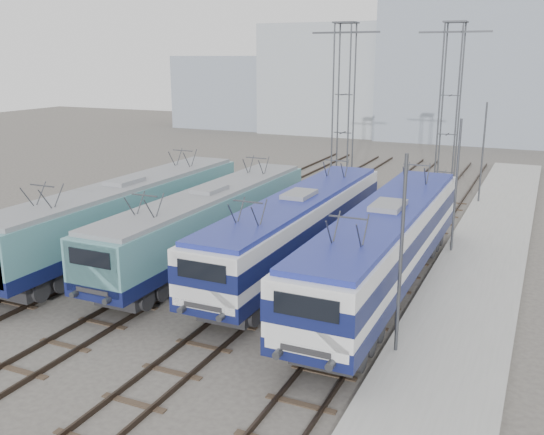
% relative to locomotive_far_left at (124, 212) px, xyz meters
% --- Properties ---
extents(ground, '(160.00, 160.00, 0.00)m').
position_rel_locomotive_far_left_xyz_m(ground, '(6.75, -7.28, -2.26)').
color(ground, '#514C47').
extents(platform, '(4.00, 70.00, 0.30)m').
position_rel_locomotive_far_left_xyz_m(platform, '(16.95, 0.72, -2.11)').
color(platform, '#9E9E99').
rests_on(platform, ground).
extents(locomotive_far_left, '(2.88, 18.17, 3.42)m').
position_rel_locomotive_far_left_xyz_m(locomotive_far_left, '(0.00, 0.00, 0.00)').
color(locomotive_far_left, '#101746').
rests_on(locomotive_far_left, ground).
extents(locomotive_center_left, '(2.75, 17.33, 3.26)m').
position_rel_locomotive_far_left_xyz_m(locomotive_center_left, '(4.50, 0.78, -0.10)').
color(locomotive_center_left, '#101746').
rests_on(locomotive_center_left, ground).
extents(locomotive_center_right, '(2.79, 17.63, 3.31)m').
position_rel_locomotive_far_left_xyz_m(locomotive_center_right, '(9.00, 1.39, -0.01)').
color(locomotive_center_right, '#101746').
rests_on(locomotive_center_right, ground).
extents(locomotive_far_right, '(2.94, 18.58, 3.49)m').
position_rel_locomotive_far_left_xyz_m(locomotive_far_right, '(13.50, 0.16, 0.10)').
color(locomotive_far_right, '#101746').
rests_on(locomotive_far_right, ground).
extents(catenary_tower_west, '(4.50, 1.20, 12.00)m').
position_rel_locomotive_far_left_xyz_m(catenary_tower_west, '(6.75, 14.72, 4.38)').
color(catenary_tower_west, '#3F4247').
rests_on(catenary_tower_west, ground).
extents(catenary_tower_east, '(4.50, 1.20, 12.00)m').
position_rel_locomotive_far_left_xyz_m(catenary_tower_east, '(13.25, 16.72, 4.38)').
color(catenary_tower_east, '#3F4247').
rests_on(catenary_tower_east, ground).
extents(mast_front, '(0.12, 0.12, 7.00)m').
position_rel_locomotive_far_left_xyz_m(mast_front, '(15.35, -5.28, 1.24)').
color(mast_front, '#3F4247').
rests_on(mast_front, ground).
extents(mast_mid, '(0.12, 0.12, 7.00)m').
position_rel_locomotive_far_left_xyz_m(mast_mid, '(15.35, 6.72, 1.24)').
color(mast_mid, '#3F4247').
rests_on(mast_mid, ground).
extents(mast_rear, '(0.12, 0.12, 7.00)m').
position_rel_locomotive_far_left_xyz_m(mast_rear, '(15.35, 18.72, 1.24)').
color(mast_rear, '#3F4247').
rests_on(mast_rear, ground).
extents(building_west, '(18.00, 12.00, 14.00)m').
position_rel_locomotive_far_left_xyz_m(building_west, '(-7.25, 54.72, 4.74)').
color(building_west, '#9EA7AF').
rests_on(building_west, ground).
extents(building_center, '(22.00, 14.00, 18.00)m').
position_rel_locomotive_far_left_xyz_m(building_center, '(10.75, 54.72, 6.74)').
color(building_center, '#848FA0').
rests_on(building_center, ground).
extents(building_far_west, '(14.00, 10.00, 10.00)m').
position_rel_locomotive_far_left_xyz_m(building_far_west, '(-23.25, 54.72, 2.74)').
color(building_far_west, '#848FA0').
rests_on(building_far_west, ground).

